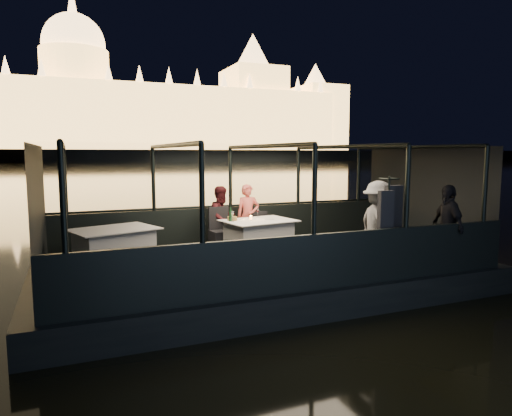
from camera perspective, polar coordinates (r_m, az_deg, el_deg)
name	(u,v)px	position (r m, az deg, el deg)	size (l,w,h in m)	color
river_water	(90,168)	(88.29, -20.02, 4.66)	(500.00, 500.00, 0.00)	black
boat_hull	(264,287)	(9.28, 0.95, -9.82)	(8.60, 4.40, 1.00)	black
boat_deck	(264,263)	(9.16, 0.95, -6.94)	(8.00, 4.00, 0.04)	black
gunwale_port	(231,226)	(10.90, -3.19, -2.21)	(8.00, 0.08, 0.90)	black
gunwale_starboard	(313,262)	(7.30, 7.19, -6.75)	(8.00, 0.08, 0.90)	black
cabin_glass_port	(230,177)	(10.78, -3.23, 3.84)	(8.00, 0.02, 1.40)	#99B2B2
cabin_glass_starboard	(315,190)	(7.12, 7.33, 2.28)	(8.00, 0.02, 1.40)	#99B2B2
cabin_roof_glass	(264,146)	(8.90, 0.98, 7.73)	(8.00, 4.00, 0.02)	#99B2B2
end_wall_fore	(39,216)	(8.25, -25.49, -0.86)	(0.02, 4.00, 2.30)	black
end_wall_aft	(424,198)	(11.14, 20.24, 1.21)	(0.02, 4.00, 2.30)	black
canopy_ribs	(264,205)	(8.95, 0.97, 0.36)	(8.00, 4.00, 2.30)	black
embankment	(77,158)	(218.21, -21.44, 5.89)	(400.00, 140.00, 6.00)	#423D33
parliament_building	(75,81)	(185.09, -21.64, 14.51)	(220.00, 32.00, 60.00)	#F2D18C
dining_table_central	(259,238)	(9.65, 0.35, -3.76)	(1.45, 1.05, 0.77)	white
dining_table_aft	(115,250)	(8.90, -17.25, -4.99)	(1.48, 1.07, 0.78)	silver
chair_port_left	(221,232)	(10.00, -4.35, -3.04)	(0.46, 0.46, 0.98)	black
chair_port_right	(262,229)	(10.33, 0.73, -2.70)	(0.39, 0.39, 0.84)	black
coat_stand	(388,226)	(8.31, 16.13, -2.15)	(0.49, 0.39, 1.78)	black
person_woman_coral	(248,215)	(10.47, -1.01, -0.91)	(0.53, 0.35, 1.46)	#E56053
person_man_maroon	(222,216)	(10.32, -4.27, -1.04)	(0.69, 0.54, 1.43)	#3A1013
passenger_stripe	(378,224)	(8.82, 15.03, -1.94)	(1.08, 0.61, 1.66)	white
passenger_dark	(447,223)	(9.33, 22.80, -1.77)	(0.93, 0.39, 1.59)	black
wine_bottle	(231,214)	(9.44, -3.21, -0.76)	(0.06, 0.06, 0.30)	#14371B
bread_basket	(232,219)	(9.56, -2.99, -1.33)	(0.21, 0.21, 0.08)	olive
amber_candle	(251,218)	(9.70, -0.65, -1.20)	(0.06, 0.06, 0.08)	#FF933F
plate_near	(270,219)	(9.71, 1.71, -1.38)	(0.22, 0.22, 0.01)	silver
plate_far	(237,219)	(9.70, -2.43, -1.40)	(0.26, 0.26, 0.02)	silver
wine_glass_white	(233,217)	(9.34, -2.95, -1.18)	(0.07, 0.07, 0.21)	white
wine_glass_red	(258,213)	(10.02, 0.21, -0.63)	(0.06, 0.06, 0.18)	silver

